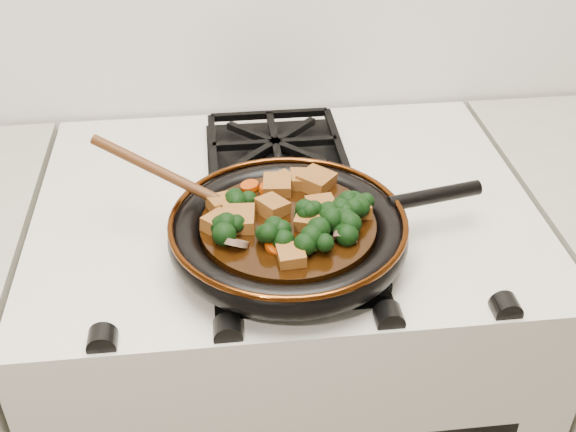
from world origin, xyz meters
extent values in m
cube|color=beige|center=(0.00, 1.69, 0.45)|extent=(0.76, 0.60, 0.90)
cylinder|color=black|center=(-0.01, 1.55, 0.93)|extent=(0.30, 0.30, 0.01)
torus|color=black|center=(-0.01, 1.55, 0.94)|extent=(0.33, 0.33, 0.04)
torus|color=#47200A|center=(-0.01, 1.55, 0.96)|extent=(0.32, 0.32, 0.01)
cylinder|color=black|center=(0.20, 1.59, 0.96)|extent=(0.14, 0.05, 0.02)
cylinder|color=black|center=(-0.01, 1.55, 0.95)|extent=(0.24, 0.24, 0.02)
cube|color=brown|center=(-0.10, 1.59, 0.97)|extent=(0.05, 0.05, 0.03)
cube|color=brown|center=(0.04, 1.63, 0.97)|extent=(0.07, 0.06, 0.03)
cube|color=brown|center=(0.02, 1.64, 0.97)|extent=(0.04, 0.04, 0.02)
cube|color=brown|center=(-0.03, 1.58, 0.97)|extent=(0.05, 0.05, 0.03)
cube|color=brown|center=(-0.02, 1.63, 0.97)|extent=(0.04, 0.05, 0.03)
cube|color=brown|center=(-0.01, 1.64, 0.97)|extent=(0.05, 0.05, 0.02)
cube|color=brown|center=(0.09, 1.56, 0.97)|extent=(0.04, 0.04, 0.02)
cube|color=brown|center=(-0.08, 1.55, 0.97)|extent=(0.05, 0.05, 0.03)
cube|color=brown|center=(0.04, 1.57, 0.97)|extent=(0.04, 0.04, 0.03)
cube|color=brown|center=(0.02, 1.54, 0.97)|extent=(0.06, 0.05, 0.03)
cube|color=brown|center=(-0.02, 1.47, 0.97)|extent=(0.04, 0.04, 0.02)
cube|color=brown|center=(-0.10, 1.55, 0.97)|extent=(0.06, 0.05, 0.03)
cylinder|color=#A23204|center=(-0.03, 1.50, 0.96)|extent=(0.03, 0.03, 0.02)
cylinder|color=#A23204|center=(-0.03, 1.63, 0.96)|extent=(0.03, 0.03, 0.02)
cylinder|color=#A23204|center=(-0.06, 1.64, 0.96)|extent=(0.03, 0.03, 0.01)
cylinder|color=#A23204|center=(-0.01, 1.64, 0.96)|extent=(0.03, 0.03, 0.02)
cylinder|color=#7C5E47|center=(-0.08, 1.51, 0.97)|extent=(0.05, 0.05, 0.03)
cylinder|color=#7C5E47|center=(-0.01, 1.64, 0.97)|extent=(0.04, 0.04, 0.02)
cylinder|color=#7C5E47|center=(0.06, 1.50, 0.97)|extent=(0.04, 0.04, 0.03)
cylinder|color=#7C5E47|center=(-0.09, 1.58, 0.97)|extent=(0.03, 0.03, 0.02)
ellipsoid|color=#4A2710|center=(-0.09, 1.59, 0.96)|extent=(0.07, 0.06, 0.02)
cylinder|color=#4A2710|center=(-0.18, 1.63, 1.00)|extent=(0.02, 0.02, 0.21)
camera|label=1|loc=(-0.10, 0.77, 1.53)|focal=45.00mm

